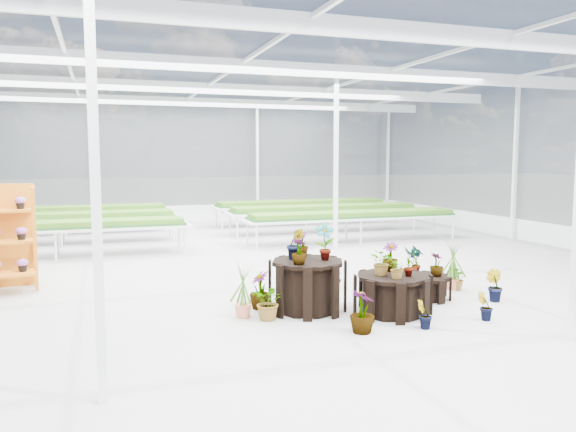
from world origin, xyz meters
name	(u,v)px	position (x,y,z in m)	size (l,w,h in m)	color
ground_plane	(272,290)	(0.00, 0.00, 0.00)	(24.00, 24.00, 0.00)	gray
greenhouse_shell	(272,168)	(0.00, 0.00, 2.25)	(18.00, 24.00, 4.50)	white
steel_frame	(272,168)	(0.00, 0.00, 2.25)	(18.00, 24.00, 4.50)	silver
nursery_benches	(203,224)	(0.00, 7.20, 0.42)	(16.00, 7.00, 0.84)	silver
plinth_tall	(307,286)	(0.13, -1.51, 0.41)	(1.20, 1.20, 0.82)	black
plinth_mid	(393,295)	(1.33, -2.11, 0.31)	(1.18, 1.18, 0.62)	black
plinth_low	(424,287)	(2.33, -1.41, 0.20)	(0.89, 0.89, 0.40)	black
nursery_plants	(358,276)	(1.01, -1.51, 0.51)	(4.64, 3.06, 1.42)	#346017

